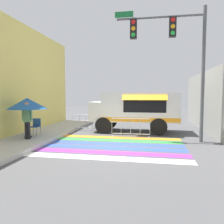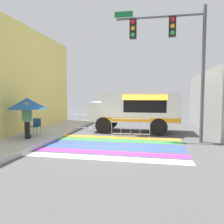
# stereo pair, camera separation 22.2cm
# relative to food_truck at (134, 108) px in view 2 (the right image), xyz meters

# --- Properties ---
(ground_plane) EXTENTS (60.00, 60.00, 0.00)m
(ground_plane) POSITION_rel_food_truck_xyz_m (-0.67, -4.10, -1.44)
(ground_plane) COLOR #4C4C4F
(sidewalk_left) EXTENTS (4.40, 16.00, 0.17)m
(sidewalk_left) POSITION_rel_food_truck_xyz_m (-5.83, -4.10, -1.36)
(sidewalk_left) COLOR #B7B5AD
(sidewalk_left) RESTS_ON ground_plane
(concrete_wall_right) EXTENTS (0.20, 16.00, 3.72)m
(concrete_wall_right) POSITION_rel_food_truck_xyz_m (4.38, -1.10, 0.42)
(concrete_wall_right) COLOR gray
(concrete_wall_right) RESTS_ON ground_plane
(crosswalk_painted) EXTENTS (6.40, 4.36, 0.01)m
(crosswalk_painted) POSITION_rel_food_truck_xyz_m (-0.67, -3.92, -1.44)
(crosswalk_painted) COLOR white
(crosswalk_painted) RESTS_ON ground_plane
(food_truck) EXTENTS (5.26, 2.56, 2.38)m
(food_truck) POSITION_rel_food_truck_xyz_m (0.00, 0.00, 0.00)
(food_truck) COLOR white
(food_truck) RESTS_ON ground_plane
(traffic_signal_pole) EXTENTS (4.27, 0.29, 6.34)m
(traffic_signal_pole) POSITION_rel_food_truck_xyz_m (2.07, -2.42, 3.11)
(traffic_signal_pole) COLOR #515456
(traffic_signal_pole) RESTS_ON ground_plane
(patio_umbrella) EXTENTS (1.89, 1.89, 1.94)m
(patio_umbrella) POSITION_rel_food_truck_xyz_m (-4.91, -3.60, 0.39)
(patio_umbrella) COLOR black
(patio_umbrella) RESTS_ON sidewalk_left
(folding_chair) EXTENTS (0.44, 0.44, 0.85)m
(folding_chair) POSITION_rel_food_truck_xyz_m (-4.89, -2.89, -0.76)
(folding_chair) COLOR #4C4C51
(folding_chair) RESTS_ON sidewalk_left
(vendor_person) EXTENTS (0.53, 0.23, 1.75)m
(vendor_person) POSITION_rel_food_truck_xyz_m (-4.70, -3.98, -0.27)
(vendor_person) COLOR black
(vendor_person) RESTS_ON sidewalk_left
(barricade_front) EXTENTS (2.05, 0.44, 1.02)m
(barricade_front) POSITION_rel_food_truck_xyz_m (-0.03, -1.81, -0.94)
(barricade_front) COLOR #B7BABF
(barricade_front) RESTS_ON ground_plane
(barricade_side) EXTENTS (1.68, 0.44, 1.02)m
(barricade_side) POSITION_rel_food_truck_xyz_m (-3.00, -0.19, -0.95)
(barricade_side) COLOR #B7BABF
(barricade_side) RESTS_ON ground_plane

